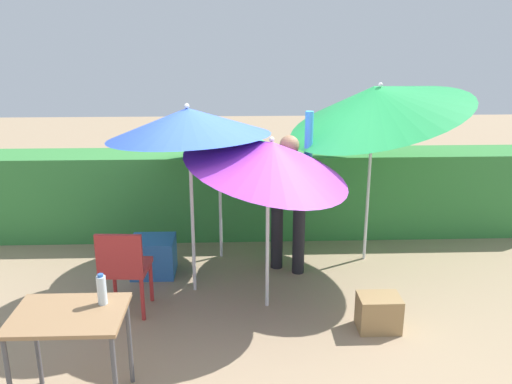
% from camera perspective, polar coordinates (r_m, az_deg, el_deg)
% --- Properties ---
extents(ground_plane, '(24.00, 24.00, 0.00)m').
position_cam_1_polar(ground_plane, '(5.69, 0.12, -11.55)').
color(ground_plane, '#9E8466').
extents(hedge_row, '(8.00, 0.70, 1.13)m').
position_cam_1_polar(hedge_row, '(7.28, -0.49, -0.13)').
color(hedge_row, '#38843D').
rests_on(hedge_row, ground_plane).
extents(umbrella_rainbow, '(1.68, 1.63, 1.97)m').
position_cam_1_polar(umbrella_rainbow, '(5.08, 1.48, 3.79)').
color(umbrella_rainbow, silver).
rests_on(umbrella_rainbow, ground_plane).
extents(umbrella_orange, '(1.64, 1.64, 2.04)m').
position_cam_1_polar(umbrella_orange, '(5.37, -7.22, 7.32)').
color(umbrella_orange, silver).
rests_on(umbrella_orange, ground_plane).
extents(umbrella_yellow, '(1.51, 1.51, 1.87)m').
position_cam_1_polar(umbrella_yellow, '(6.28, -4.22, 6.22)').
color(umbrella_yellow, silver).
rests_on(umbrella_yellow, ground_plane).
extents(umbrella_navy, '(2.16, 2.11, 2.48)m').
position_cam_1_polar(umbrella_navy, '(6.23, 12.68, 9.30)').
color(umbrella_navy, silver).
rests_on(umbrella_navy, ground_plane).
extents(person_vendor, '(0.51, 0.38, 1.88)m').
position_cam_1_polar(person_vendor, '(6.04, 3.47, -0.17)').
color(person_vendor, black).
rests_on(person_vendor, ground_plane).
extents(chair_plastic, '(0.47, 0.47, 0.89)m').
position_cam_1_polar(chair_plastic, '(5.40, -13.83, -7.66)').
color(chair_plastic, '#B72D2D').
rests_on(chair_plastic, ground_plane).
extents(cooler_box, '(0.49, 0.44, 0.43)m').
position_cam_1_polar(cooler_box, '(6.30, -10.83, -6.72)').
color(cooler_box, '#2D6BB7').
rests_on(cooler_box, ground_plane).
extents(crate_cardboard, '(0.39, 0.29, 0.34)m').
position_cam_1_polar(crate_cardboard, '(5.28, 12.89, -12.38)').
color(crate_cardboard, '#9E7A4C').
rests_on(crate_cardboard, ground_plane).
extents(folding_table, '(0.80, 0.60, 0.78)m').
position_cam_1_polar(folding_table, '(4.20, -19.20, -13.20)').
color(folding_table, '#4C4C51').
rests_on(folding_table, ground_plane).
extents(bottle_water, '(0.07, 0.07, 0.24)m').
position_cam_1_polar(bottle_water, '(4.15, -16.05, -9.94)').
color(bottle_water, silver).
rests_on(bottle_water, folding_table).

